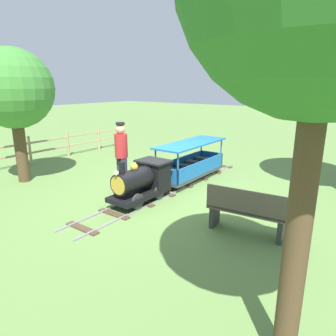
{
  "coord_description": "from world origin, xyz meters",
  "views": [
    {
      "loc": [
        -4.08,
        5.52,
        2.44
      ],
      "look_at": [
        0.0,
        -0.01,
        0.55
      ],
      "focal_mm": 32.38,
      "sensor_mm": 36.0,
      "label": 1
    }
  ],
  "objects_px": {
    "conductor_person": "(121,151)",
    "park_bench": "(246,211)",
    "locomotive": "(142,180)",
    "oak_tree_far": "(13,90)",
    "passenger_car": "(191,164)"
  },
  "relations": [
    {
      "from": "locomotive",
      "to": "passenger_car",
      "type": "distance_m",
      "value": 1.93
    },
    {
      "from": "park_bench",
      "to": "oak_tree_far",
      "type": "height_order",
      "value": "oak_tree_far"
    },
    {
      "from": "locomotive",
      "to": "oak_tree_far",
      "type": "distance_m",
      "value": 3.99
    },
    {
      "from": "passenger_car",
      "to": "park_bench",
      "type": "relative_size",
      "value": 1.76
    },
    {
      "from": "locomotive",
      "to": "park_bench",
      "type": "distance_m",
      "value": 2.36
    },
    {
      "from": "conductor_person",
      "to": "park_bench",
      "type": "distance_m",
      "value": 3.34
    },
    {
      "from": "oak_tree_far",
      "to": "passenger_car",
      "type": "bearing_deg",
      "value": -142.35
    },
    {
      "from": "conductor_person",
      "to": "park_bench",
      "type": "xyz_separation_m",
      "value": [
        -3.27,
        0.4,
        -0.54
      ]
    },
    {
      "from": "locomotive",
      "to": "park_bench",
      "type": "xyz_separation_m",
      "value": [
        -2.36,
        0.1,
        -0.07
      ]
    },
    {
      "from": "passenger_car",
      "to": "park_bench",
      "type": "distance_m",
      "value": 3.11
    },
    {
      "from": "passenger_car",
      "to": "park_bench",
      "type": "height_order",
      "value": "passenger_car"
    },
    {
      "from": "locomotive",
      "to": "park_bench",
      "type": "relative_size",
      "value": 1.08
    },
    {
      "from": "conductor_person",
      "to": "park_bench",
      "type": "bearing_deg",
      "value": 172.95
    },
    {
      "from": "conductor_person",
      "to": "oak_tree_far",
      "type": "xyz_separation_m",
      "value": [
        2.55,
        1.05,
        1.37
      ]
    },
    {
      "from": "locomotive",
      "to": "oak_tree_far",
      "type": "xyz_separation_m",
      "value": [
        3.46,
        0.74,
        1.85
      ]
    }
  ]
}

